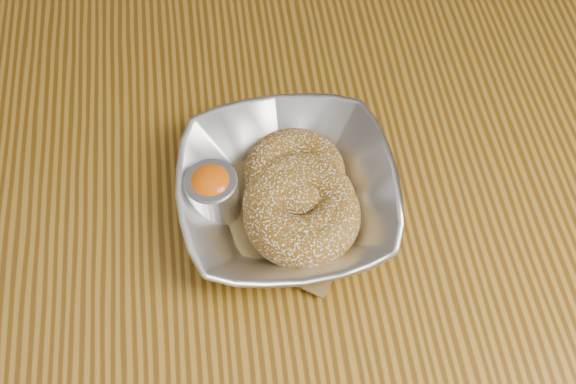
{
  "coord_description": "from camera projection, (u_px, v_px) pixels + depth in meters",
  "views": [
    {
      "loc": [
        0.07,
        -0.35,
        1.32
      ],
      "look_at": [
        0.11,
        -0.03,
        0.78
      ],
      "focal_mm": 42.0,
      "sensor_mm": 36.0,
      "label": 1
    }
  ],
  "objects": [
    {
      "name": "serving_bowl",
      "position": [
        288.0,
        195.0,
        0.63
      ],
      "size": [
        0.2,
        0.2,
        0.05
      ],
      "primitive_type": "imported",
      "color": "silver",
      "rests_on": "table"
    },
    {
      "name": "donut_extra",
      "position": [
        300.0,
        203.0,
        0.62
      ],
      "size": [
        0.14,
        0.14,
        0.04
      ],
      "primitive_type": "torus",
      "rotation": [
        0.0,
        0.0,
        0.36
      ],
      "color": "brown",
      "rests_on": "parchment"
    },
    {
      "name": "donut_front",
      "position": [
        302.0,
        215.0,
        0.62
      ],
      "size": [
        0.12,
        0.12,
        0.04
      ],
      "primitive_type": "torus",
      "rotation": [
        0.0,
        0.0,
        0.1
      ],
      "color": "brown",
      "rests_on": "parchment"
    },
    {
      "name": "ramekin",
      "position": [
        213.0,
        192.0,
        0.62
      ],
      "size": [
        0.05,
        0.05,
        0.06
      ],
      "color": "silver",
      "rests_on": "table"
    },
    {
      "name": "parchment",
      "position": [
        288.0,
        203.0,
        0.65
      ],
      "size": [
        0.2,
        0.2,
        0.0
      ],
      "primitive_type": "cube",
      "rotation": [
        0.0,
        0.0,
        0.96
      ],
      "color": "brown",
      "rests_on": "table"
    },
    {
      "name": "table",
      "position": [
        182.0,
        237.0,
        0.75
      ],
      "size": [
        1.2,
        0.8,
        0.75
      ],
      "color": "brown",
      "rests_on": "ground_plane"
    },
    {
      "name": "donut_back",
      "position": [
        294.0,
        172.0,
        0.64
      ],
      "size": [
        0.1,
        0.1,
        0.03
      ],
      "primitive_type": "torus",
      "rotation": [
        0.0,
        0.0,
        -0.07
      ],
      "color": "brown",
      "rests_on": "parchment"
    }
  ]
}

